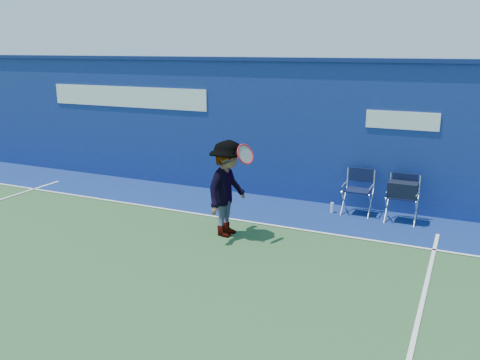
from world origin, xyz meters
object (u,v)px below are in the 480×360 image
at_px(directors_chair_left, 357,200).
at_px(tennis_player, 227,189).
at_px(directors_chair_right, 402,203).
at_px(water_bottle, 332,208).

bearing_deg(directors_chair_left, tennis_player, -130.67).
xyz_separation_m(directors_chair_right, tennis_player, (-2.75, -2.04, 0.48)).
xyz_separation_m(directors_chair_left, directors_chair_right, (0.88, -0.13, 0.10)).
distance_m(directors_chair_right, water_bottle, 1.38).
distance_m(directors_chair_left, water_bottle, 0.53).
bearing_deg(directors_chair_left, directors_chair_right, -8.35).
xyz_separation_m(directors_chair_left, tennis_player, (-1.87, -2.17, 0.58)).
bearing_deg(tennis_player, directors_chair_left, 49.33).
xyz_separation_m(directors_chair_right, water_bottle, (-1.35, -0.03, -0.27)).
height_order(directors_chair_right, water_bottle, directors_chair_right).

